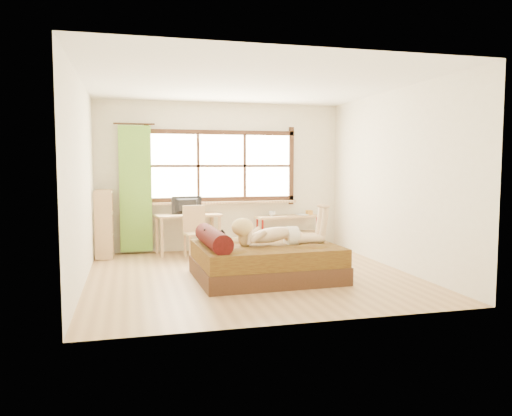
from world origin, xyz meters
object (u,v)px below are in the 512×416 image
object	(u,v)px
chair	(196,229)
pipe_shelf	(288,224)
woman	(277,224)
bed	(263,260)
bookshelf	(104,224)
desk	(188,219)
kitten	(213,237)

from	to	relation	value
chair	pipe_shelf	size ratio (longest dim) A/B	0.69
woman	bed	bearing A→B (deg)	164.16
pipe_shelf	bookshelf	world-z (taller)	bookshelf
pipe_shelf	bookshelf	xyz separation A→B (m)	(-3.32, -0.19, 0.13)
bed	woman	distance (m)	0.54
desk	chair	size ratio (longest dim) A/B	1.35
woman	desk	world-z (taller)	woman
chair	pipe_shelf	distance (m)	1.87
bed	kitten	xyz separation A→B (m)	(-0.67, 0.10, 0.33)
woman	pipe_shelf	xyz separation A→B (m)	(0.92, 2.37, -0.31)
chair	woman	bearing A→B (deg)	-73.61
kitten	pipe_shelf	distance (m)	2.86
bed	woman	xyz separation A→B (m)	(0.20, -0.05, 0.50)
woman	chair	size ratio (longest dim) A/B	1.52
chair	pipe_shelf	xyz separation A→B (m)	(1.81, 0.49, -0.03)
pipe_shelf	bed	bearing A→B (deg)	-124.42
chair	desk	bearing A→B (deg)	94.51
desk	woman	bearing A→B (deg)	-75.44
bed	kitten	distance (m)	0.76
kitten	desk	size ratio (longest dim) A/B	0.24
bookshelf	chair	bearing A→B (deg)	-10.41
kitten	desk	xyz separation A→B (m)	(-0.10, 2.10, 0.02)
bed	kitten	world-z (taller)	bed
pipe_shelf	kitten	bearing A→B (deg)	-137.57
kitten	desk	world-z (taller)	kitten
woman	chair	xyz separation A→B (m)	(-0.89, 1.88, -0.27)
woman	chair	distance (m)	2.10
bed	bookshelf	bearing A→B (deg)	133.74
bed	pipe_shelf	size ratio (longest dim) A/B	1.54
kitten	chair	world-z (taller)	chair
pipe_shelf	woman	bearing A→B (deg)	-119.94
woman	desk	size ratio (longest dim) A/B	1.12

